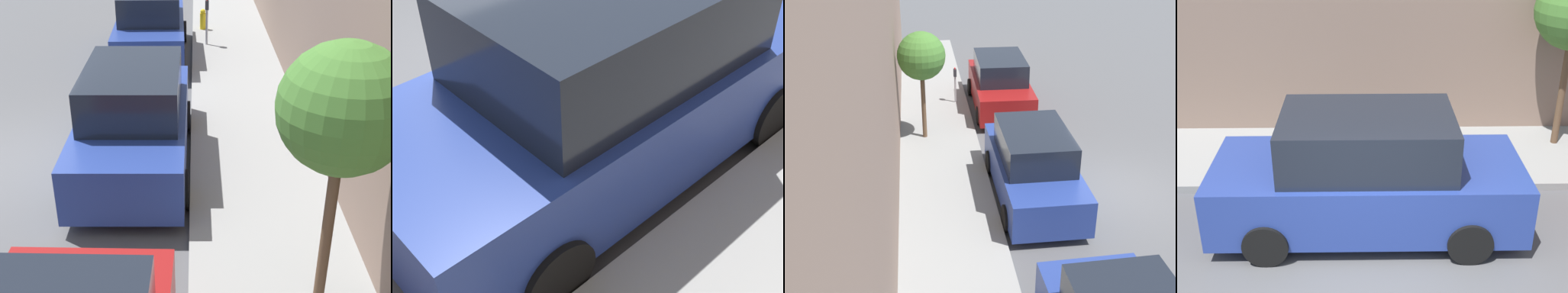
# 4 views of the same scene
# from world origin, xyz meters

# --- Properties ---
(sidewalk) EXTENTS (2.52, 32.00, 0.15)m
(sidewalk) POSITION_xyz_m (4.76, 0.00, 0.07)
(sidewalk) COLOR gray
(sidewalk) RESTS_ON ground_plane
(parked_suv_second) EXTENTS (2.08, 4.80, 1.98)m
(parked_suv_second) POSITION_xyz_m (2.44, -0.02, 0.93)
(parked_suv_second) COLOR navy
(parked_suv_second) RESTS_ON ground_plane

